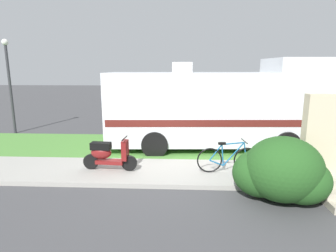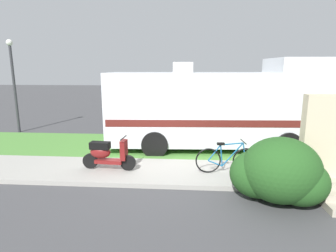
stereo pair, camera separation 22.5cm
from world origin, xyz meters
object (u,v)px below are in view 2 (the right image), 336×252
(bicycle, at_px, (227,159))
(pickup_truck_near, at_px, (229,108))
(street_lamp_post, at_px, (13,77))
(motorhome_rv, at_px, (217,107))
(bottle_green, at_px, (295,170))
(scooter, at_px, (107,154))

(bicycle, xyz_separation_m, pickup_truck_near, (1.03, 6.94, 0.46))
(bicycle, xyz_separation_m, street_lamp_post, (-9.08, 4.85, 2.06))
(pickup_truck_near, bearing_deg, bicycle, -98.48)
(street_lamp_post, bearing_deg, motorhome_rv, -12.85)
(pickup_truck_near, bearing_deg, motorhome_rv, -104.53)
(motorhome_rv, bearing_deg, bicycle, -89.15)
(street_lamp_post, bearing_deg, bottle_green, -23.70)
(pickup_truck_near, xyz_separation_m, bottle_green, (0.83, -6.90, -0.73))
(motorhome_rv, bearing_deg, bottle_green, -55.19)
(scooter, relative_size, street_lamp_post, 0.37)
(motorhome_rv, relative_size, pickup_truck_near, 1.50)
(bicycle, distance_m, pickup_truck_near, 7.03)
(bicycle, xyz_separation_m, bottle_green, (1.87, 0.04, -0.27))
(motorhome_rv, xyz_separation_m, bicycle, (0.04, -2.78, -1.07))
(pickup_truck_near, height_order, street_lamp_post, street_lamp_post)
(scooter, relative_size, pickup_truck_near, 0.31)
(motorhome_rv, xyz_separation_m, street_lamp_post, (-9.04, 2.06, 1.00))
(bicycle, height_order, pickup_truck_near, pickup_truck_near)
(scooter, bearing_deg, street_lamp_post, 139.72)
(bicycle, height_order, street_lamp_post, street_lamp_post)
(motorhome_rv, height_order, pickup_truck_near, motorhome_rv)
(bottle_green, bearing_deg, scooter, -179.85)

